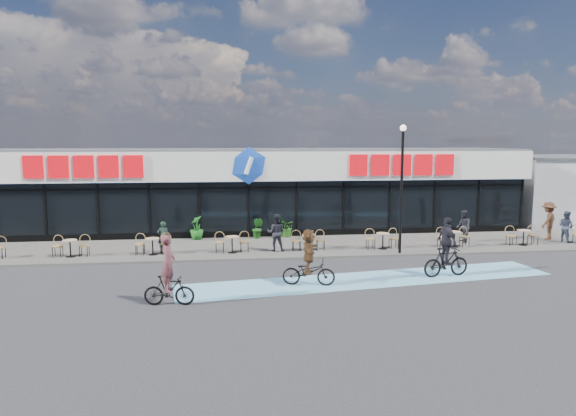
{
  "coord_description": "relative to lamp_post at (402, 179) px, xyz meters",
  "views": [
    {
      "loc": [
        -1.13,
        -19.27,
        5.04
      ],
      "look_at": [
        1.61,
        3.5,
        2.04
      ],
      "focal_mm": 32.0,
      "sensor_mm": 36.0,
      "label": 1
    }
  ],
  "objects": [
    {
      "name": "cyclist_a",
      "position": [
        -4.78,
        -4.26,
        -2.58
      ],
      "size": [
        1.94,
        1.51,
        2.01
      ],
      "color": "black",
      "rests_on": "ground"
    },
    {
      "name": "ground",
      "position": [
        -6.46,
        -2.3,
        -3.41
      ],
      "size": [
        120.0,
        120.0,
        0.0
      ],
      "primitive_type": "plane",
      "color": "#28282B",
      "rests_on": "ground"
    },
    {
      "name": "bistro_set_5",
      "position": [
        -0.49,
        1.04,
        -2.86
      ],
      "size": [
        1.54,
        0.62,
        0.9
      ],
      "color": "tan",
      "rests_on": "sidewalk"
    },
    {
      "name": "neighbour_building",
      "position": [
        14.04,
        8.7,
        -1.35
      ],
      "size": [
        9.2,
        7.2,
        4.11
      ],
      "color": "silver",
      "rests_on": "ground"
    },
    {
      "name": "patron_right",
      "position": [
        -5.41,
        1.08,
        -2.46
      ],
      "size": [
        0.93,
        0.79,
        1.7
      ],
      "primitive_type": "imported",
      "rotation": [
        0.0,
        0.0,
        2.94
      ],
      "color": "black",
      "rests_on": "sidewalk"
    },
    {
      "name": "pedestrian_b",
      "position": [
        8.93,
        1.45,
        -2.54
      ],
      "size": [
        0.8,
        0.9,
        1.54
      ],
      "primitive_type": "imported",
      "rotation": [
        0.0,
        0.0,
        1.91
      ],
      "color": "#2A3042",
      "rests_on": "sidewalk"
    },
    {
      "name": "bistro_set_4",
      "position": [
        -3.94,
        1.04,
        -2.86
      ],
      "size": [
        1.54,
        0.62,
        0.9
      ],
      "color": "tan",
      "rests_on": "sidewalk"
    },
    {
      "name": "potted_plant_left",
      "position": [
        -9.12,
        4.32,
        -2.71
      ],
      "size": [
        0.82,
        0.82,
        1.2
      ],
      "primitive_type": "imported",
      "rotation": [
        0.0,
        0.0,
        4.97
      ],
      "color": "#195618",
      "rests_on": "sidewalk"
    },
    {
      "name": "cyclist_c",
      "position": [
        -9.41,
        -5.93,
        -2.57
      ],
      "size": [
        1.61,
        0.69,
        2.22
      ],
      "color": "black",
      "rests_on": "ground"
    },
    {
      "name": "sidewalk",
      "position": [
        -6.46,
        2.2,
        -3.36
      ],
      "size": [
        44.0,
        5.0,
        0.1
      ],
      "primitive_type": "cube",
      "color": "#54514A",
      "rests_on": "ground"
    },
    {
      "name": "bike_lane",
      "position": [
        -2.46,
        -3.8,
        -3.41
      ],
      "size": [
        14.17,
        4.13,
        0.01
      ],
      "primitive_type": "cube",
      "rotation": [
        0.0,
        0.0,
        0.14
      ],
      "color": "#67A6C3",
      "rests_on": "ground"
    },
    {
      "name": "cyclist_b",
      "position": [
        0.5,
        -3.72,
        -2.5
      ],
      "size": [
        1.9,
        1.11,
        2.26
      ],
      "color": "black",
      "rests_on": "ground"
    },
    {
      "name": "potted_plant_mid",
      "position": [
        -4.54,
        4.43,
        -2.8
      ],
      "size": [
        0.81,
        0.93,
        1.03
      ],
      "primitive_type": "imported",
      "rotation": [
        0.0,
        0.0,
        4.71
      ],
      "color": "#245518",
      "rests_on": "sidewalk"
    },
    {
      "name": "bistro_set_3",
      "position": [
        -7.39,
        1.04,
        -2.86
      ],
      "size": [
        1.54,
        0.62,
        0.9
      ],
      "color": "tan",
      "rests_on": "sidewalk"
    },
    {
      "name": "patron_left",
      "position": [
        -10.42,
        1.28,
        -2.6
      ],
      "size": [
        0.56,
        0.41,
        1.42
      ],
      "primitive_type": "imported",
      "rotation": [
        0.0,
        0.0,
        3.29
      ],
      "color": "black",
      "rests_on": "sidewalk"
    },
    {
      "name": "pedestrian_a",
      "position": [
        3.87,
        1.92,
        -2.51
      ],
      "size": [
        0.76,
        0.89,
        1.6
      ],
      "primitive_type": "imported",
      "rotation": [
        0.0,
        0.0,
        -1.78
      ],
      "color": "black",
      "rests_on": "sidewalk"
    },
    {
      "name": "bistro_set_7",
      "position": [
        6.42,
        1.04,
        -2.86
      ],
      "size": [
        1.54,
        0.62,
        0.9
      ],
      "color": "tan",
      "rests_on": "sidewalk"
    },
    {
      "name": "bistro_set_1",
      "position": [
        -14.29,
        1.04,
        -2.86
      ],
      "size": [
        1.54,
        0.62,
        0.9
      ],
      "color": "tan",
      "rests_on": "sidewalk"
    },
    {
      "name": "bistro_set_2",
      "position": [
        -10.84,
        1.04,
        -2.86
      ],
      "size": [
        1.54,
        0.62,
        0.9
      ],
      "color": "tan",
      "rests_on": "sidewalk"
    },
    {
      "name": "bistro_set_6",
      "position": [
        2.97,
        1.04,
        -2.86
      ],
      "size": [
        1.54,
        0.62,
        0.9
      ],
      "color": "tan",
      "rests_on": "sidewalk"
    },
    {
      "name": "pedestrian_c",
      "position": [
        8.47,
        2.17,
        -2.36
      ],
      "size": [
        1.41,
        1.3,
        1.9
      ],
      "primitive_type": "imported",
      "rotation": [
        0.0,
        0.0,
        3.79
      ],
      "color": "#3D2316",
      "rests_on": "sidewalk"
    },
    {
      "name": "lamp_post",
      "position": [
        0.0,
        0.0,
        0.0
      ],
      "size": [
        0.28,
        0.28,
        5.63
      ],
      "color": "black",
      "rests_on": "sidewalk"
    },
    {
      "name": "potted_plant_right",
      "position": [
        -6.05,
        4.19,
        -2.78
      ],
      "size": [
        0.76,
        0.73,
        1.07
      ],
      "primitive_type": "imported",
      "rotation": [
        0.0,
        0.0,
        5.64
      ],
      "color": "#1B5117",
      "rests_on": "sidewalk"
    },
    {
      "name": "building",
      "position": [
        -6.46,
        7.63,
        -1.07
      ],
      "size": [
        30.6,
        6.57,
        4.75
      ],
      "color": "black",
      "rests_on": "ground"
    }
  ]
}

